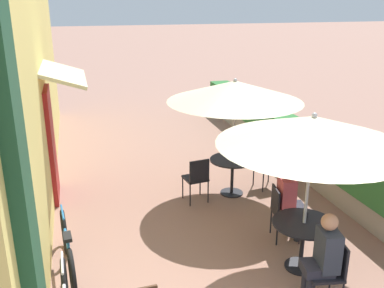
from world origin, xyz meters
TOP-DOWN VIEW (x-y plane):
  - cafe_facade_wall at (-2.54, 5.63)m, footprint 0.98×11.53m
  - planter_hedge at (2.75, 5.66)m, footprint 0.60×10.53m
  - patio_table_near at (0.96, 1.87)m, footprint 0.87×0.87m
  - patio_umbrella_near at (0.96, 1.87)m, footprint 2.47×2.47m
  - cafe_chair_near_left at (1.03, 2.65)m, footprint 0.47×0.47m
  - seated_patron_near_left at (1.14, 2.63)m, footprint 0.45×0.39m
  - cafe_chair_near_right at (0.89, 1.10)m, footprint 0.47×0.47m
  - seated_patron_near_right at (0.78, 1.12)m, footprint 0.45×0.39m
  - coffee_cup_near at (1.05, 2.00)m, footprint 0.07×0.07m
  - patio_table_mid at (0.88, 4.41)m, footprint 0.87×0.87m
  - patio_umbrella_mid at (0.88, 4.41)m, footprint 2.47×2.47m
  - cafe_chair_mid_left at (0.12, 4.23)m, footprint 0.45×0.45m
  - cafe_chair_mid_right at (1.64, 4.59)m, footprint 0.45×0.45m
  - bicycle_second at (-2.17, 2.61)m, footprint 0.22×1.78m

SIDE VIEW (x-z plane):
  - bicycle_second at x=-2.17m, z-range -0.03..0.73m
  - cafe_chair_near_left at x=1.03m, z-range 0.08..0.95m
  - cafe_chair_near_right at x=0.89m, z-range 0.08..0.95m
  - cafe_chair_mid_left at x=0.12m, z-range 0.08..0.95m
  - cafe_chair_mid_right at x=1.64m, z-range 0.08..0.95m
  - planter_hedge at x=2.75m, z-range 0.03..1.04m
  - patio_table_near at x=0.96m, z-range 0.19..0.90m
  - patio_table_mid at x=0.88m, z-range 0.19..0.90m
  - seated_patron_near_left at x=1.14m, z-range 0.06..1.31m
  - seated_patron_near_right at x=0.78m, z-range 0.06..1.31m
  - coffee_cup_near at x=1.05m, z-range 0.71..0.80m
  - patio_umbrella_near at x=0.96m, z-range 0.89..3.15m
  - patio_umbrella_mid at x=0.88m, z-range 0.89..3.15m
  - cafe_facade_wall at x=-2.54m, z-range -0.01..4.19m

